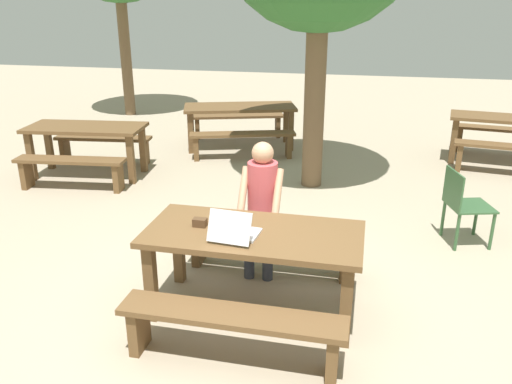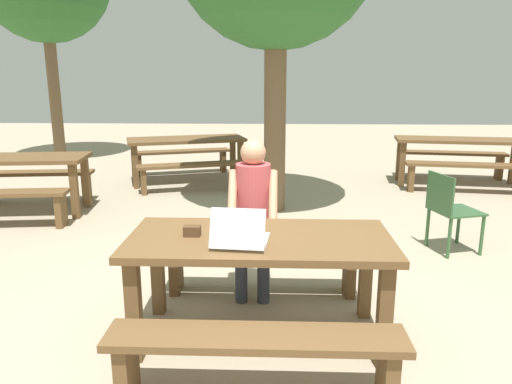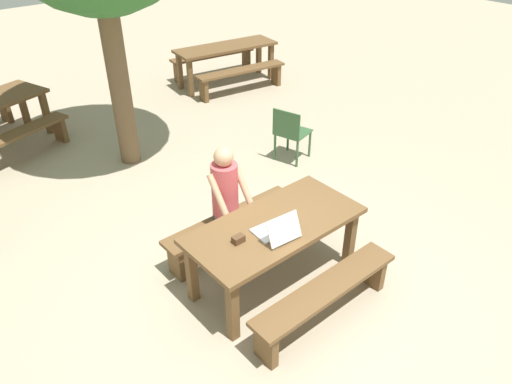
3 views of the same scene
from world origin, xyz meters
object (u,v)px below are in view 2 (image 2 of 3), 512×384
object	(u,v)px
laptop	(240,235)
small_pouch	(192,231)
picnic_table_front	(260,252)
picnic_table_mid	(186,145)
plastic_chair	(450,209)
picnic_table_distant	(19,166)
picnic_table_rear	(460,146)
person_seated	(253,209)

from	to	relation	value
laptop	small_pouch	distance (m)	0.37
laptop	picnic_table_front	bearing A→B (deg)	-123.55
small_pouch	picnic_table_mid	distance (m)	5.13
plastic_chair	picnic_table_distant	distance (m)	5.29
laptop	plastic_chair	xyz separation A→B (m)	(2.04, 1.92, -0.35)
plastic_chair	picnic_table_rear	xyz separation A→B (m)	(1.25, 3.18, 0.20)
picnic_table_mid	picnic_table_distant	size ratio (longest dim) A/B	1.17
laptop	picnic_table_distant	world-z (taller)	laptop
picnic_table_front	person_seated	distance (m)	0.69
picnic_table_front	picnic_table_mid	distance (m)	5.23
person_seated	picnic_table_mid	xyz separation A→B (m)	(-1.32, 4.36, -0.11)
person_seated	picnic_table_mid	size ratio (longest dim) A/B	0.62
person_seated	picnic_table_rear	distance (m)	5.37
picnic_table_mid	picnic_table_front	bearing A→B (deg)	-92.38
picnic_table_rear	plastic_chair	bearing A→B (deg)	-103.64
laptop	picnic_table_rear	bearing A→B (deg)	-117.52
small_pouch	person_seated	distance (m)	0.78
laptop	plastic_chair	distance (m)	2.82
laptop	picnic_table_mid	world-z (taller)	laptop
picnic_table_distant	plastic_chair	bearing A→B (deg)	-20.06
picnic_table_front	small_pouch	distance (m)	0.48
plastic_chair	picnic_table_mid	size ratio (longest dim) A/B	0.40
laptop	picnic_table_mid	distance (m)	5.35
person_seated	picnic_table_distant	xyz separation A→B (m)	(-3.16, 2.31, -0.11)
picnic_table_front	small_pouch	size ratio (longest dim) A/B	15.68
picnic_table_front	person_seated	bearing A→B (deg)	96.26
plastic_chair	picnic_table_mid	bearing A→B (deg)	29.60
laptop	picnic_table_rear	world-z (taller)	laptop
small_pouch	picnic_table_rear	xyz separation A→B (m)	(3.63, 4.96, -0.13)
picnic_table_distant	laptop	bearing A→B (deg)	-52.03
small_pouch	person_seated	size ratio (longest dim) A/B	0.09
picnic_table_front	plastic_chair	bearing A→B (deg)	42.78
person_seated	picnic_table_mid	world-z (taller)	person_seated
small_pouch	picnic_table_distant	world-z (taller)	small_pouch
picnic_table_rear	picnic_table_distant	distance (m)	6.69
picnic_table_rear	picnic_table_distant	bearing A→B (deg)	-155.09
laptop	plastic_chair	bearing A→B (deg)	-131.36
small_pouch	person_seated	xyz separation A→B (m)	(0.39, 0.68, -0.03)
picnic_table_mid	picnic_table_rear	xyz separation A→B (m)	(4.57, -0.09, 0.01)
picnic_table_mid	laptop	bearing A→B (deg)	-94.06
small_pouch	picnic_table_distant	xyz separation A→B (m)	(-2.77, 2.99, -0.14)
plastic_chair	person_seated	bearing A→B (deg)	103.07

